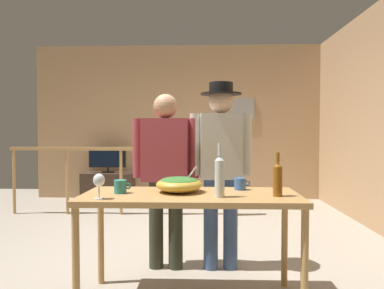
{
  "coord_description": "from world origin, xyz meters",
  "views": [
    {
      "loc": [
        0.48,
        -3.53,
        1.25
      ],
      "look_at": [
        0.38,
        -0.67,
        1.14
      ],
      "focal_mm": 32.94,
      "sensor_mm": 36.0,
      "label": 1
    }
  ],
  "objects_px": {
    "salad_bowl": "(179,184)",
    "mug_blue": "(240,184)",
    "wine_glass": "(99,181)",
    "wine_bottle_clear": "(220,175)",
    "framed_picture": "(243,109)",
    "mug_teal": "(120,187)",
    "stair_railing": "(157,169)",
    "wine_bottle_amber": "(278,178)",
    "serving_table": "(191,205)",
    "tv_console": "(108,187)",
    "person_standing_right": "(221,159)",
    "flat_screen_tv": "(107,158)",
    "person_standing_left": "(166,166)"
  },
  "relations": [
    {
      "from": "mug_teal",
      "to": "tv_console",
      "type": "bearing_deg",
      "value": 106.7
    },
    {
      "from": "salad_bowl",
      "to": "person_standing_right",
      "type": "xyz_separation_m",
      "value": [
        0.34,
        0.56,
        0.15
      ]
    },
    {
      "from": "person_standing_left",
      "to": "stair_railing",
      "type": "bearing_deg",
      "value": -76.74
    },
    {
      "from": "framed_picture",
      "to": "wine_glass",
      "type": "distance_m",
      "value": 4.49
    },
    {
      "from": "person_standing_left",
      "to": "person_standing_right",
      "type": "relative_size",
      "value": 0.94
    },
    {
      "from": "framed_picture",
      "to": "stair_railing",
      "type": "distance_m",
      "value": 2.15
    },
    {
      "from": "framed_picture",
      "to": "wine_glass",
      "type": "relative_size",
      "value": 2.4
    },
    {
      "from": "mug_teal",
      "to": "person_standing_left",
      "type": "xyz_separation_m",
      "value": [
        0.27,
        0.62,
        0.1
      ]
    },
    {
      "from": "wine_bottle_amber",
      "to": "mug_blue",
      "type": "xyz_separation_m",
      "value": [
        -0.23,
        0.27,
        -0.08
      ]
    },
    {
      "from": "wine_bottle_amber",
      "to": "framed_picture",
      "type": "bearing_deg",
      "value": 87.08
    },
    {
      "from": "salad_bowl",
      "to": "person_standing_left",
      "type": "height_order",
      "value": "person_standing_left"
    },
    {
      "from": "flat_screen_tv",
      "to": "wine_bottle_amber",
      "type": "bearing_deg",
      "value": -59.11
    },
    {
      "from": "wine_bottle_amber",
      "to": "person_standing_left",
      "type": "relative_size",
      "value": 0.19
    },
    {
      "from": "tv_console",
      "to": "flat_screen_tv",
      "type": "distance_m",
      "value": 0.53
    },
    {
      "from": "stair_railing",
      "to": "salad_bowl",
      "type": "xyz_separation_m",
      "value": [
        0.51,
        -2.61,
        0.17
      ]
    },
    {
      "from": "framed_picture",
      "to": "mug_teal",
      "type": "xyz_separation_m",
      "value": [
        -1.33,
        -3.97,
        -0.82
      ]
    },
    {
      "from": "stair_railing",
      "to": "mug_blue",
      "type": "bearing_deg",
      "value": -68.54
    },
    {
      "from": "salad_bowl",
      "to": "mug_blue",
      "type": "relative_size",
      "value": 2.76
    },
    {
      "from": "flat_screen_tv",
      "to": "wine_bottle_clear",
      "type": "bearing_deg",
      "value": -64.22
    },
    {
      "from": "flat_screen_tv",
      "to": "wine_glass",
      "type": "relative_size",
      "value": 3.81
    },
    {
      "from": "tv_console",
      "to": "mug_blue",
      "type": "distance_m",
      "value": 4.07
    },
    {
      "from": "stair_railing",
      "to": "mug_blue",
      "type": "height_order",
      "value": "stair_railing"
    },
    {
      "from": "serving_table",
      "to": "salad_bowl",
      "type": "bearing_deg",
      "value": 142.27
    },
    {
      "from": "salad_bowl",
      "to": "wine_bottle_clear",
      "type": "distance_m",
      "value": 0.36
    },
    {
      "from": "salad_bowl",
      "to": "mug_blue",
      "type": "xyz_separation_m",
      "value": [
        0.47,
        0.12,
        -0.02
      ]
    },
    {
      "from": "flat_screen_tv",
      "to": "wine_glass",
      "type": "bearing_deg",
      "value": -75.35
    },
    {
      "from": "flat_screen_tv",
      "to": "mug_teal",
      "type": "relative_size",
      "value": 5.19
    },
    {
      "from": "stair_railing",
      "to": "wine_bottle_amber",
      "type": "distance_m",
      "value": 3.02
    },
    {
      "from": "wine_bottle_clear",
      "to": "person_standing_right",
      "type": "height_order",
      "value": "person_standing_right"
    },
    {
      "from": "framed_picture",
      "to": "wine_bottle_amber",
      "type": "height_order",
      "value": "framed_picture"
    },
    {
      "from": "wine_bottle_amber",
      "to": "salad_bowl",
      "type": "bearing_deg",
      "value": 168.2
    },
    {
      "from": "stair_railing",
      "to": "flat_screen_tv",
      "type": "relative_size",
      "value": 5.15
    },
    {
      "from": "serving_table",
      "to": "person_standing_right",
      "type": "distance_m",
      "value": 0.74
    },
    {
      "from": "flat_screen_tv",
      "to": "person_standing_right",
      "type": "relative_size",
      "value": 0.39
    },
    {
      "from": "mug_blue",
      "to": "wine_bottle_clear",
      "type": "bearing_deg",
      "value": -119.07
    },
    {
      "from": "wine_glass",
      "to": "mug_blue",
      "type": "bearing_deg",
      "value": 22.7
    },
    {
      "from": "wine_glass",
      "to": "wine_bottle_clear",
      "type": "relative_size",
      "value": 0.46
    },
    {
      "from": "person_standing_left",
      "to": "person_standing_right",
      "type": "distance_m",
      "value": 0.5
    },
    {
      "from": "framed_picture",
      "to": "salad_bowl",
      "type": "height_order",
      "value": "framed_picture"
    },
    {
      "from": "wine_bottle_clear",
      "to": "person_standing_left",
      "type": "xyz_separation_m",
      "value": [
        -0.46,
        0.75,
        -0.01
      ]
    },
    {
      "from": "wine_glass",
      "to": "mug_teal",
      "type": "bearing_deg",
      "value": 68.45
    },
    {
      "from": "framed_picture",
      "to": "mug_teal",
      "type": "distance_m",
      "value": 4.27
    },
    {
      "from": "flat_screen_tv",
      "to": "wine_glass",
      "type": "xyz_separation_m",
      "value": [
        1.01,
        -3.87,
        0.13
      ]
    },
    {
      "from": "wine_bottle_clear",
      "to": "mug_blue",
      "type": "relative_size",
      "value": 2.96
    },
    {
      "from": "serving_table",
      "to": "mug_blue",
      "type": "height_order",
      "value": "mug_blue"
    },
    {
      "from": "framed_picture",
      "to": "tv_console",
      "type": "distance_m",
      "value": 2.83
    },
    {
      "from": "wine_bottle_amber",
      "to": "wine_bottle_clear",
      "type": "bearing_deg",
      "value": -173.46
    },
    {
      "from": "person_standing_left",
      "to": "mug_blue",
      "type": "bearing_deg",
      "value": 148.85
    },
    {
      "from": "mug_blue",
      "to": "person_standing_right",
      "type": "xyz_separation_m",
      "value": [
        -0.13,
        0.44,
        0.16
      ]
    },
    {
      "from": "tv_console",
      "to": "person_standing_right",
      "type": "height_order",
      "value": "person_standing_right"
    }
  ]
}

